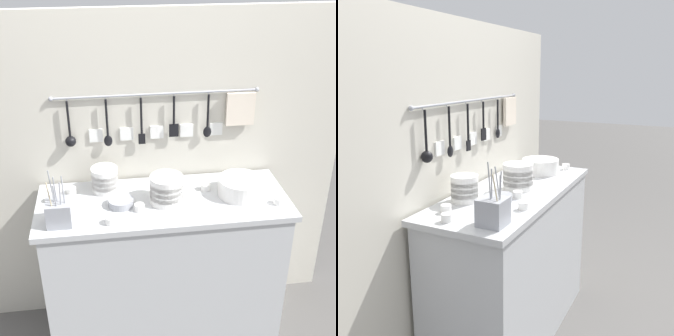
# 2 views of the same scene
# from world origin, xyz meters

# --- Properties ---
(ground_plane) EXTENTS (20.00, 20.00, 0.00)m
(ground_plane) POSITION_xyz_m (0.00, 0.00, 0.00)
(ground_plane) COLOR #514F4C
(counter) EXTENTS (1.27, 0.49, 0.89)m
(counter) POSITION_xyz_m (0.00, 0.00, 0.45)
(counter) COLOR #B7BABC
(counter) RESTS_ON ground
(back_wall) EXTENTS (2.07, 0.09, 1.79)m
(back_wall) POSITION_xyz_m (0.00, 0.28, 0.90)
(back_wall) COLOR beige
(back_wall) RESTS_ON ground
(bowl_stack_tall_left) EXTENTS (0.17, 0.17, 0.14)m
(bowl_stack_tall_left) POSITION_xyz_m (0.01, -0.02, 0.96)
(bowl_stack_tall_left) COLOR white
(bowl_stack_tall_left) RESTS_ON counter
(bowl_stack_wide_centre) EXTENTS (0.14, 0.14, 0.13)m
(bowl_stack_wide_centre) POSITION_xyz_m (-0.29, 0.14, 0.96)
(bowl_stack_wide_centre) COLOR white
(bowl_stack_wide_centre) RESTS_ON counter
(plate_stack) EXTENTS (0.23, 0.23, 0.09)m
(plate_stack) POSITION_xyz_m (0.40, 0.00, 0.94)
(plate_stack) COLOR white
(plate_stack) RESTS_ON counter
(steel_mixing_bowl) EXTENTS (0.13, 0.13, 0.04)m
(steel_mixing_bowl) POSITION_xyz_m (-0.22, -0.02, 0.91)
(steel_mixing_bowl) COLOR #93969E
(steel_mixing_bowl) RESTS_ON counter
(cutlery_caddy) EXTENTS (0.11, 0.11, 0.28)m
(cutlery_caddy) POSITION_xyz_m (-0.50, -0.14, 0.95)
(cutlery_caddy) COLOR #93969E
(cutlery_caddy) RESTS_ON counter
(cup_centre) EXTENTS (0.05, 0.05, 0.04)m
(cup_centre) POSITION_xyz_m (-0.46, 0.13, 0.91)
(cup_centre) COLOR white
(cup_centre) RESTS_ON counter
(cup_beside_plates) EXTENTS (0.05, 0.05, 0.04)m
(cup_beside_plates) POSITION_xyz_m (-0.56, 0.06, 0.91)
(cup_beside_plates) COLOR white
(cup_beside_plates) RESTS_ON counter
(cup_edge_far) EXTENTS (0.05, 0.05, 0.04)m
(cup_edge_far) POSITION_xyz_m (0.23, 0.07, 0.91)
(cup_edge_far) COLOR white
(cup_edge_far) RESTS_ON counter
(cup_edge_near) EXTENTS (0.05, 0.05, 0.04)m
(cup_edge_near) POSITION_xyz_m (0.52, 0.13, 0.91)
(cup_edge_near) COLOR white
(cup_edge_near) RESTS_ON counter
(cup_mid_row) EXTENTS (0.05, 0.05, 0.04)m
(cup_mid_row) POSITION_xyz_m (-0.13, -0.08, 0.91)
(cup_mid_row) COLOR white
(cup_mid_row) RESTS_ON counter
(cup_back_right) EXTENTS (0.05, 0.05, 0.04)m
(cup_back_right) POSITION_xyz_m (0.56, -0.12, 0.91)
(cup_back_right) COLOR white
(cup_back_right) RESTS_ON counter
(cup_back_left) EXTENTS (0.05, 0.05, 0.04)m
(cup_back_left) POSITION_xyz_m (-0.27, -0.17, 0.91)
(cup_back_left) COLOR white
(cup_back_left) RESTS_ON counter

